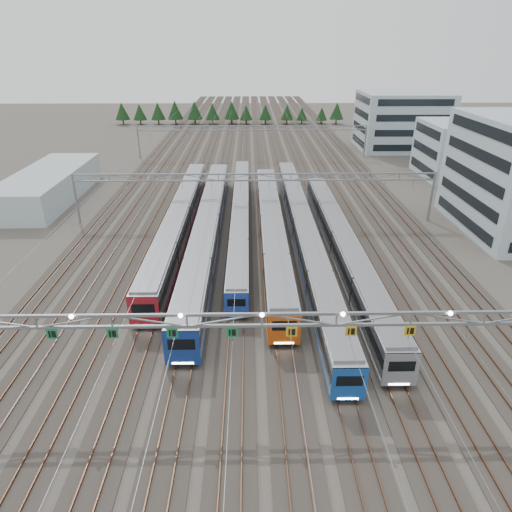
{
  "coord_description": "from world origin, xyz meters",
  "views": [
    {
      "loc": [
        -0.9,
        -28.82,
        26.07
      ],
      "look_at": [
        -0.13,
        19.41,
        3.5
      ],
      "focal_mm": 32.0,
      "sensor_mm": 36.0,
      "label": 1
    }
  ],
  "objects_px": {
    "west_shed": "(49,185)",
    "gantry_near": "(261,323)",
    "train_e": "(303,229)",
    "train_f": "(342,244)",
    "train_c": "(241,213)",
    "train_a": "(180,219)",
    "train_d": "(271,227)",
    "depot_bldg_mid": "(458,150)",
    "gantry_far": "(252,132)",
    "depot_bldg_north": "(402,121)",
    "train_b": "(208,227)",
    "gantry_mid": "(255,183)"
  },
  "relations": [
    {
      "from": "depot_bldg_mid",
      "to": "west_shed",
      "type": "xyz_separation_m",
      "value": [
        -80.53,
        -14.17,
        -3.1
      ]
    },
    {
      "from": "train_e",
      "to": "train_f",
      "type": "height_order",
      "value": "train_f"
    },
    {
      "from": "gantry_near",
      "to": "west_shed",
      "type": "relative_size",
      "value": 1.88
    },
    {
      "from": "gantry_near",
      "to": "gantry_far",
      "type": "distance_m",
      "value": 85.12
    },
    {
      "from": "gantry_far",
      "to": "west_shed",
      "type": "relative_size",
      "value": 1.88
    },
    {
      "from": "depot_bldg_north",
      "to": "train_c",
      "type": "bearing_deg",
      "value": -126.61
    },
    {
      "from": "gantry_far",
      "to": "west_shed",
      "type": "xyz_separation_m",
      "value": [
        -37.4,
        -32.43,
        -3.82
      ]
    },
    {
      "from": "depot_bldg_north",
      "to": "gantry_mid",
      "type": "bearing_deg",
      "value": -125.63
    },
    {
      "from": "train_e",
      "to": "train_c",
      "type": "bearing_deg",
      "value": 140.03
    },
    {
      "from": "train_e",
      "to": "depot_bldg_mid",
      "type": "relative_size",
      "value": 4.1
    },
    {
      "from": "train_c",
      "to": "gantry_far",
      "type": "bearing_deg",
      "value": 87.2
    },
    {
      "from": "train_a",
      "to": "depot_bldg_north",
      "type": "bearing_deg",
      "value": 49.68
    },
    {
      "from": "west_shed",
      "to": "train_e",
      "type": "bearing_deg",
      "value": -25.63
    },
    {
      "from": "train_c",
      "to": "depot_bldg_north",
      "type": "bearing_deg",
      "value": 53.39
    },
    {
      "from": "train_f",
      "to": "west_shed",
      "type": "bearing_deg",
      "value": 151.2
    },
    {
      "from": "train_c",
      "to": "train_e",
      "type": "relative_size",
      "value": 0.86
    },
    {
      "from": "train_f",
      "to": "gantry_near",
      "type": "xyz_separation_m",
      "value": [
        -11.3,
        -25.94,
        4.92
      ]
    },
    {
      "from": "train_b",
      "to": "train_f",
      "type": "height_order",
      "value": "train_b"
    },
    {
      "from": "gantry_far",
      "to": "gantry_near",
      "type": "bearing_deg",
      "value": -90.03
    },
    {
      "from": "train_b",
      "to": "train_c",
      "type": "height_order",
      "value": "train_b"
    },
    {
      "from": "train_b",
      "to": "train_f",
      "type": "xyz_separation_m",
      "value": [
        18.0,
        -6.12,
        -0.16
      ]
    },
    {
      "from": "train_a",
      "to": "west_shed",
      "type": "height_order",
      "value": "west_shed"
    },
    {
      "from": "gantry_near",
      "to": "depot_bldg_north",
      "type": "height_order",
      "value": "depot_bldg_north"
    },
    {
      "from": "west_shed",
      "to": "train_c",
      "type": "bearing_deg",
      "value": -21.2
    },
    {
      "from": "train_e",
      "to": "gantry_mid",
      "type": "distance_m",
      "value": 11.75
    },
    {
      "from": "train_a",
      "to": "train_c",
      "type": "height_order",
      "value": "train_a"
    },
    {
      "from": "depot_bldg_mid",
      "to": "depot_bldg_north",
      "type": "relative_size",
      "value": 0.73
    },
    {
      "from": "train_a",
      "to": "gantry_mid",
      "type": "xyz_separation_m",
      "value": [
        11.25,
        4.59,
        4.12
      ]
    },
    {
      "from": "train_d",
      "to": "gantry_near",
      "type": "relative_size",
      "value": 0.91
    },
    {
      "from": "train_f",
      "to": "gantry_mid",
      "type": "relative_size",
      "value": 0.91
    },
    {
      "from": "train_a",
      "to": "gantry_near",
      "type": "distance_m",
      "value": 37.56
    },
    {
      "from": "train_e",
      "to": "depot_bldg_north",
      "type": "relative_size",
      "value": 2.98
    },
    {
      "from": "train_e",
      "to": "train_f",
      "type": "relative_size",
      "value": 1.28
    },
    {
      "from": "train_b",
      "to": "west_shed",
      "type": "bearing_deg",
      "value": 146.06
    },
    {
      "from": "gantry_mid",
      "to": "depot_bldg_north",
      "type": "xyz_separation_m",
      "value": [
        39.96,
        55.76,
        0.89
      ]
    },
    {
      "from": "west_shed",
      "to": "gantry_near",
      "type": "bearing_deg",
      "value": -54.66
    },
    {
      "from": "train_d",
      "to": "train_e",
      "type": "bearing_deg",
      "value": -2.85
    },
    {
      "from": "train_c",
      "to": "gantry_far",
      "type": "distance_m",
      "value": 46.34
    },
    {
      "from": "train_a",
      "to": "train_d",
      "type": "bearing_deg",
      "value": -15.71
    },
    {
      "from": "train_f",
      "to": "west_shed",
      "type": "relative_size",
      "value": 1.71
    },
    {
      "from": "train_a",
      "to": "depot_bldg_mid",
      "type": "xyz_separation_m",
      "value": [
        54.37,
        31.33,
        3.4
      ]
    },
    {
      "from": "train_e",
      "to": "gantry_far",
      "type": "height_order",
      "value": "gantry_far"
    },
    {
      "from": "train_e",
      "to": "depot_bldg_mid",
      "type": "distance_m",
      "value": 50.85
    },
    {
      "from": "train_a",
      "to": "train_e",
      "type": "relative_size",
      "value": 0.8
    },
    {
      "from": "train_e",
      "to": "train_f",
      "type": "bearing_deg",
      "value": -51.06
    },
    {
      "from": "train_a",
      "to": "train_e",
      "type": "xyz_separation_m",
      "value": [
        18.0,
        -4.02,
        -0.17
      ]
    },
    {
      "from": "depot_bldg_mid",
      "to": "depot_bldg_north",
      "type": "xyz_separation_m",
      "value": [
        -3.16,
        29.02,
        1.61
      ]
    },
    {
      "from": "train_a",
      "to": "train_f",
      "type": "distance_m",
      "value": 24.46
    },
    {
      "from": "train_e",
      "to": "gantry_near",
      "type": "height_order",
      "value": "gantry_near"
    },
    {
      "from": "gantry_near",
      "to": "gantry_mid",
      "type": "xyz_separation_m",
      "value": [
        0.05,
        40.12,
        -0.7
      ]
    }
  ]
}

